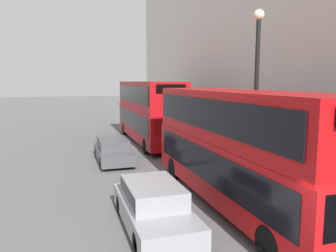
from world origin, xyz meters
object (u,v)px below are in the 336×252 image
(bus_leading, at_px, (237,143))
(bus_second_in_queue, at_px, (149,109))
(pedestrian, at_px, (250,157))
(car_dark_sedan, at_px, (153,205))
(car_hatchback, at_px, (113,150))

(bus_leading, relative_size, bus_second_in_queue, 0.98)
(bus_second_in_queue, distance_m, pedestrian, 10.04)
(bus_leading, bearing_deg, bus_second_in_queue, 90.00)
(car_dark_sedan, bearing_deg, car_hatchback, 90.00)
(car_dark_sedan, height_order, pedestrian, pedestrian)
(car_hatchback, height_order, pedestrian, pedestrian)
(bus_leading, distance_m, pedestrian, 5.01)
(bus_second_in_queue, xyz_separation_m, car_dark_sedan, (-3.40, -14.22, -1.73))
(bus_leading, distance_m, bus_second_in_queue, 13.25)
(bus_leading, height_order, car_hatchback, bus_leading)
(bus_leading, distance_m, car_dark_sedan, 3.87)
(bus_leading, height_order, bus_second_in_queue, bus_second_in_queue)
(bus_second_in_queue, height_order, pedestrian, bus_second_in_queue)
(bus_second_in_queue, relative_size, pedestrian, 6.78)
(bus_leading, relative_size, pedestrian, 6.62)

